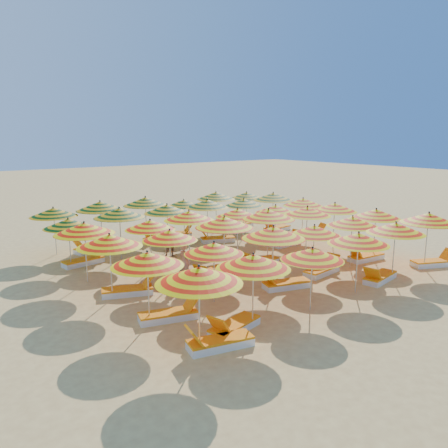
{
  "coord_description": "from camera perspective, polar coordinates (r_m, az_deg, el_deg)",
  "views": [
    {
      "loc": [
        -11.11,
        -14.15,
        5.32
      ],
      "look_at": [
        0.0,
        0.5,
        1.6
      ],
      "focal_mm": 35.0,
      "sensor_mm": 36.0,
      "label": 1
    }
  ],
  "objects": [
    {
      "name": "umbrella_17",
      "position": [
        21.48,
        14.26,
        2.13
      ],
      "size": [
        2.56,
        2.56,
        2.25
      ],
      "color": "silver",
      "rests_on": "ground"
    },
    {
      "name": "lounger_4",
      "position": [
        13.22,
        -7.13,
        -11.67
      ],
      "size": [
        1.83,
        1.04,
        0.69
      ],
      "rotation": [
        0.0,
        0.0,
        -0.28
      ],
      "color": "white",
      "rests_on": "ground"
    },
    {
      "name": "lounger_3",
      "position": [
        20.18,
        25.63,
        -4.56
      ],
      "size": [
        1.82,
        1.24,
        0.69
      ],
      "rotation": [
        0.0,
        0.0,
        -0.42
      ],
      "color": "white",
      "rests_on": "ground"
    },
    {
      "name": "umbrella_14",
      "position": [
        16.61,
        0.03,
        0.23
      ],
      "size": [
        2.67,
        2.67,
        2.38
      ],
      "color": "silver",
      "rests_on": "ground"
    },
    {
      "name": "umbrella_15",
      "position": [
        18.4,
        5.83,
        1.26
      ],
      "size": [
        2.85,
        2.85,
        2.37
      ],
      "color": "silver",
      "rests_on": "ground"
    },
    {
      "name": "umbrella_24",
      "position": [
        18.67,
        -19.68,
        0.07
      ],
      "size": [
        2.26,
        2.26,
        2.11
      ],
      "color": "silver",
      "rests_on": "ground"
    },
    {
      "name": "beachgoer_a",
      "position": [
        16.29,
        -5.18,
        -4.98
      ],
      "size": [
        0.38,
        0.55,
        1.46
      ],
      "primitive_type": "imported",
      "rotation": [
        0.0,
        0.0,
        1.64
      ],
      "color": "tan",
      "rests_on": "ground"
    },
    {
      "name": "umbrella_25",
      "position": [
        19.35,
        -13.5,
        1.42
      ],
      "size": [
        2.62,
        2.62,
        2.34
      ],
      "color": "silver",
      "rests_on": "ground"
    },
    {
      "name": "lounger_11",
      "position": [
        21.83,
        8.18,
        -2.38
      ],
      "size": [
        1.77,
        0.69,
        0.69
      ],
      "rotation": [
        0.0,
        0.0,
        0.06
      ],
      "color": "white",
      "rests_on": "ground"
    },
    {
      "name": "lounger_16",
      "position": [
        21.37,
        -16.9,
        -3.07
      ],
      "size": [
        1.82,
        1.01,
        0.69
      ],
      "rotation": [
        0.0,
        0.0,
        3.4
      ],
      "color": "white",
      "rests_on": "ground"
    },
    {
      "name": "umbrella_8",
      "position": [
        15.05,
        6.47,
        -1.13
      ],
      "size": [
        2.87,
        2.87,
        2.35
      ],
      "color": "silver",
      "rests_on": "ground"
    },
    {
      "name": "umbrella_0",
      "position": [
        10.64,
        -3.28,
        -6.7
      ],
      "size": [
        2.35,
        2.35,
        2.29
      ],
      "color": "silver",
      "rests_on": "ground"
    },
    {
      "name": "umbrella_11",
      "position": [
        20.09,
        19.24,
        1.27
      ],
      "size": [
        2.82,
        2.82,
        2.27
      ],
      "color": "silver",
      "rests_on": "ground"
    },
    {
      "name": "umbrella_18",
      "position": [
        16.56,
        -17.79,
        -0.56
      ],
      "size": [
        2.75,
        2.75,
        2.31
      ],
      "color": "silver",
      "rests_on": "ground"
    },
    {
      "name": "lounger_1",
      "position": [
        12.38,
        1.25,
        -13.26
      ],
      "size": [
        1.82,
        0.99,
        0.69
      ],
      "rotation": [
        0.0,
        0.0,
        3.39
      ],
      "color": "white",
      "rests_on": "ground"
    },
    {
      "name": "umbrella_32",
      "position": [
        22.38,
        -10.23,
        2.92
      ],
      "size": [
        2.74,
        2.74,
        2.36
      ],
      "color": "silver",
      "rests_on": "ground"
    },
    {
      "name": "umbrella_31",
      "position": [
        21.36,
        -15.87,
        2.28
      ],
      "size": [
        2.68,
        2.68,
        2.37
      ],
      "color": "silver",
      "rests_on": "ground"
    },
    {
      "name": "lounger_6",
      "position": [
        17.62,
        12.71,
        -5.91
      ],
      "size": [
        1.79,
        0.8,
        0.69
      ],
      "rotation": [
        0.0,
        0.0,
        0.13
      ],
      "color": "white",
      "rests_on": "ground"
    },
    {
      "name": "umbrella_21",
      "position": [
        19.78,
        1.79,
        1.45
      ],
      "size": [
        2.67,
        2.67,
        2.15
      ],
      "color": "silver",
      "rests_on": "ground"
    },
    {
      "name": "umbrella_1",
      "position": [
        12.03,
        3.85,
        -4.93
      ],
      "size": [
        2.39,
        2.39,
        2.2
      ],
      "color": "silver",
      "rests_on": "ground"
    },
    {
      "name": "lounger_19",
      "position": [
        25.7,
        2.13,
        -0.17
      ],
      "size": [
        1.81,
        0.91,
        0.69
      ],
      "rotation": [
        0.0,
        0.0,
        3.34
      ],
      "color": "white",
      "rests_on": "ground"
    },
    {
      "name": "umbrella_6",
      "position": [
        12.46,
        -9.98,
        -4.54
      ],
      "size": [
        2.56,
        2.56,
        2.19
      ],
      "color": "silver",
      "rests_on": "ground"
    },
    {
      "name": "umbrella_4",
      "position": [
        17.33,
        21.52,
        -0.5
      ],
      "size": [
        2.38,
        2.38,
        2.24
      ],
      "color": "silver",
      "rests_on": "ground"
    },
    {
      "name": "umbrella_23",
      "position": [
        23.21,
        10.29,
        2.84
      ],
      "size": [
        2.67,
        2.67,
        2.19
      ],
      "color": "silver",
      "rests_on": "ground"
    },
    {
      "name": "lounger_2",
      "position": [
        17.36,
        19.65,
        -6.58
      ],
      "size": [
        1.81,
        0.87,
        0.69
      ],
      "rotation": [
        0.0,
        0.0,
        3.31
      ],
      "color": "white",
      "rests_on": "ground"
    },
    {
      "name": "umbrella_28",
      "position": [
        22.84,
        2.61,
        2.83
      ],
      "size": [
        2.49,
        2.49,
        2.16
      ],
      "color": "silver",
      "rests_on": "ground"
    },
    {
      "name": "umbrella_16",
      "position": [
        20.01,
        10.83,
        1.65
      ],
      "size": [
        2.66,
        2.66,
        2.26
      ],
      "color": "silver",
      "rests_on": "ground"
    },
    {
      "name": "umbrella_27",
      "position": [
        21.74,
        -2.21,
        2.68
      ],
      "size": [
        2.84,
        2.84,
        2.29
      ],
      "color": "silver",
      "rests_on": "ground"
    },
    {
      "name": "umbrella_35",
      "position": [
        25.91,
        2.97,
        3.75
      ],
      "size": [
        2.23,
        2.23,
        2.12
      ],
      "color": "silver",
      "rests_on": "ground"
    },
    {
      "name": "lounger_5",
      "position": [
        15.81,
        8.03,
        -7.77
      ],
      "size": [
        1.83,
        1.07,
        0.69
      ],
      "rotation": [
        0.0,
        0.0,
        2.84
      ],
      "color": "white",
      "rests_on": "ground"
    },
    {
      "name": "umbrella_26",
      "position": [
        20.43,
        -7.45,
        1.96
      ],
      "size": [
        2.7,
        2.7,
        2.26
      ],
      "color": "silver",
      "rests_on": "ground"
    },
    {
      "name": "lounger_7",
      "position": [
        19.98,
        17.98,
        -4.13
      ],
      "size": [
        1.78,
        0.76,
        0.69
      ],
      "rotation": [
        0.0,
        0.0,
        3.04
      ],
      "color": "white",
      "rests_on": "ground"
    },
    {
      "name": "lounger_10",
      "position": [
        18.35,
        4.63,
        -4.97
      ],
      "size": [
        1.76,
        0.67,
        0.69
      ],
      "rotation": [
        0.0,
        0.0,
        3.19
      ],
      "color": "white",
      "rests_on": "ground"
    },
    {
      "name": "umbrella_33",
      "position": [
        23.45,
        -5.27,
        2.73
      ],
      "size": [
        2.48,
        2.48,
        2.03
      ],
      "color": "silver",
      "rests_on": "ground"
    },
    {
      "name": "lounger_8",
      "position": [
        15.38,
        -12.33,
        -8.47
      ],
      "size": [
        1.82,
        1.17,
        0.69
      ],
      "rotation": [
        0.0,
        0.0,
        -0.37
      ],
      "color": "white",
      "rests_on": "ground"
    },
    {
      "name": "umbrella_34",
      "position": [
        24.6,
        -1.05,
        3.73
      ],
      "size": [
        2.71,
        2.71,
        2.3
      ],
      "color": "silver",
      "rests_on": "ground"
    },
    {
      "name": "umbrella_29",
      "position": [
        24.2,
        6.45,
        3.58
      ],
      "size": [
        2.44,
        2.44,
        2.32
      ],
      "color": "silver",
      "rests_on": "ground"
    },
    {
      "name": "lounger_12",
      "position": [
        23.95,
        11.17,
        -1.25
      ],
      "size": [
        1.83,
        1.13,
        0.69
      ],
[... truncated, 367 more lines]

